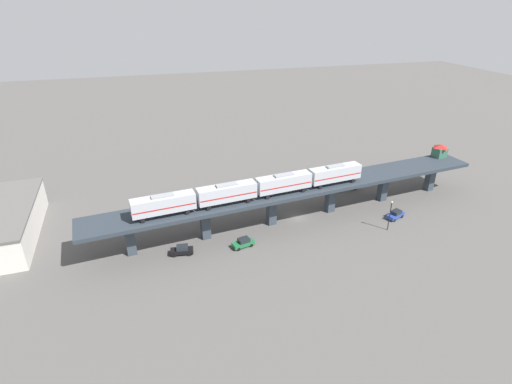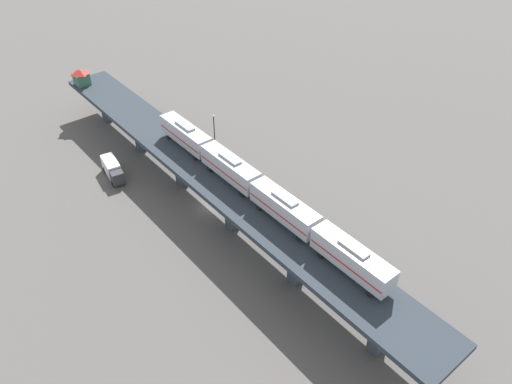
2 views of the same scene
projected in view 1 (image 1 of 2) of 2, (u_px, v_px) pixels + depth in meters
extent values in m
plane|color=#514F4C|center=(297.00, 218.00, 90.91)|extent=(400.00, 400.00, 0.00)
cube|color=#283039|center=(299.00, 189.00, 87.71)|extent=(18.72, 92.36, 0.80)
cube|color=#333D47|center=(430.00, 177.00, 102.70)|extent=(1.99, 1.99, 6.88)
cube|color=#333D47|center=(383.00, 187.00, 97.52)|extent=(1.99, 1.99, 6.88)
cube|color=#333D47|center=(330.00, 198.00, 92.34)|extent=(1.99, 1.99, 6.88)
cube|color=#333D47|center=(271.00, 210.00, 87.15)|extent=(1.99, 1.99, 6.88)
cube|color=#333D47|center=(205.00, 223.00, 81.97)|extent=(1.99, 1.99, 6.88)
cube|color=#333D47|center=(130.00, 238.00, 76.79)|extent=(1.99, 1.99, 6.88)
cube|color=#ADB2BA|center=(335.00, 173.00, 88.07)|extent=(4.14, 12.24, 3.10)
cube|color=#B21E1E|center=(335.00, 175.00, 88.20)|extent=(4.15, 12.01, 0.24)
cube|color=gray|center=(336.00, 166.00, 87.31)|extent=(1.86, 4.33, 0.36)
cylinder|color=black|center=(353.00, 181.00, 89.46)|extent=(0.31, 0.86, 0.84)
cylinder|color=black|center=(347.00, 177.00, 91.44)|extent=(0.31, 0.86, 0.84)
cylinder|color=black|center=(321.00, 187.00, 86.56)|extent=(0.31, 0.86, 0.84)
cylinder|color=black|center=(315.00, 183.00, 88.54)|extent=(0.31, 0.86, 0.84)
cube|color=#ADB2BA|center=(284.00, 182.00, 83.71)|extent=(4.14, 12.24, 3.10)
cube|color=#B21E1E|center=(284.00, 184.00, 83.85)|extent=(4.15, 12.01, 0.24)
cube|color=gray|center=(284.00, 175.00, 82.95)|extent=(1.86, 4.33, 0.36)
cylinder|color=black|center=(303.00, 190.00, 85.11)|extent=(0.31, 0.86, 0.84)
cylinder|color=black|center=(298.00, 186.00, 87.09)|extent=(0.31, 0.86, 0.84)
cylinder|color=black|center=(268.00, 197.00, 82.21)|extent=(0.31, 0.86, 0.84)
cylinder|color=black|center=(263.00, 193.00, 84.18)|extent=(0.31, 0.86, 0.84)
cube|color=#ADB2BA|center=(227.00, 193.00, 79.36)|extent=(4.14, 12.24, 3.10)
cube|color=#B21E1E|center=(227.00, 194.00, 79.49)|extent=(4.15, 12.01, 0.24)
cube|color=gray|center=(227.00, 185.00, 78.60)|extent=(1.86, 4.33, 0.36)
cylinder|color=black|center=(249.00, 201.00, 80.76)|extent=(0.31, 0.86, 0.84)
cylinder|color=black|center=(244.00, 196.00, 82.73)|extent=(0.31, 0.86, 0.84)
cylinder|color=black|center=(209.00, 209.00, 77.86)|extent=(0.31, 0.86, 0.84)
cylinder|color=black|center=(205.00, 203.00, 79.83)|extent=(0.31, 0.86, 0.84)
cube|color=#ADB2BA|center=(163.00, 204.00, 75.01)|extent=(4.14, 12.24, 3.10)
cube|color=#B21E1E|center=(164.00, 205.00, 75.14)|extent=(4.15, 12.01, 0.24)
cube|color=gray|center=(162.00, 196.00, 74.25)|extent=(1.86, 4.33, 0.36)
cylinder|color=black|center=(188.00, 213.00, 76.41)|extent=(0.31, 0.86, 0.84)
cylinder|color=black|center=(185.00, 207.00, 78.38)|extent=(0.31, 0.86, 0.84)
cylinder|color=black|center=(143.00, 221.00, 73.51)|extent=(0.31, 0.86, 0.84)
cylinder|color=black|center=(141.00, 215.00, 75.48)|extent=(0.31, 0.86, 0.84)
cube|color=#33604C|center=(439.00, 152.00, 103.68)|extent=(3.10, 3.10, 2.50)
pyramid|color=maroon|center=(441.00, 146.00, 102.93)|extent=(3.56, 3.56, 0.90)
cube|color=#1E6638|center=(243.00, 244.00, 80.06)|extent=(2.76, 4.70, 0.80)
cube|color=#1E2328|center=(244.00, 240.00, 79.79)|extent=(2.10, 2.52, 0.76)
cylinder|color=black|center=(251.00, 245.00, 80.20)|extent=(0.39, 0.70, 0.66)
cylinder|color=black|center=(247.00, 241.00, 81.54)|extent=(0.39, 0.70, 0.66)
cylinder|color=black|center=(239.00, 249.00, 78.94)|extent=(0.39, 0.70, 0.66)
cylinder|color=black|center=(235.00, 245.00, 80.28)|extent=(0.39, 0.70, 0.66)
cube|color=black|center=(182.00, 251.00, 77.74)|extent=(2.38, 4.60, 0.80)
cube|color=#1E2328|center=(182.00, 247.00, 77.42)|extent=(1.92, 2.40, 0.76)
cylinder|color=black|center=(189.00, 255.00, 77.34)|extent=(0.33, 0.69, 0.66)
cylinder|color=black|center=(189.00, 250.00, 78.86)|extent=(0.33, 0.69, 0.66)
cylinder|color=black|center=(174.00, 256.00, 76.97)|extent=(0.33, 0.69, 0.66)
cylinder|color=black|center=(175.00, 251.00, 78.49)|extent=(0.33, 0.69, 0.66)
cube|color=#233D93|center=(395.00, 215.00, 90.42)|extent=(3.28, 4.75, 0.80)
cube|color=#1E2328|center=(396.00, 212.00, 90.16)|extent=(2.33, 2.65, 0.76)
cylinder|color=black|center=(402.00, 216.00, 90.77)|extent=(0.46, 0.70, 0.66)
cylinder|color=black|center=(396.00, 213.00, 91.98)|extent=(0.46, 0.70, 0.66)
cylinder|color=black|center=(395.00, 220.00, 89.20)|extent=(0.46, 0.70, 0.66)
cylinder|color=black|center=(388.00, 217.00, 90.42)|extent=(0.46, 0.70, 0.66)
cube|color=#333338|center=(335.00, 184.00, 103.21)|extent=(2.30, 2.11, 2.30)
cube|color=silver|center=(348.00, 182.00, 103.86)|extent=(2.56, 5.31, 2.70)
cylinder|color=black|center=(333.00, 187.00, 104.58)|extent=(0.40, 1.02, 1.00)
cylinder|color=black|center=(336.00, 190.00, 102.85)|extent=(0.40, 1.02, 1.00)
cylinder|color=black|center=(351.00, 185.00, 105.69)|extent=(0.40, 1.02, 1.00)
cylinder|color=black|center=(355.00, 188.00, 103.88)|extent=(0.40, 1.02, 1.00)
cylinder|color=black|center=(390.00, 217.00, 84.74)|extent=(0.20, 0.20, 6.50)
sphere|color=beige|center=(392.00, 202.00, 83.22)|extent=(0.44, 0.44, 0.44)
cube|color=beige|center=(10.00, 223.00, 82.45)|extent=(28.38, 11.11, 6.40)
cube|color=#595654|center=(5.00, 209.00, 80.95)|extent=(28.94, 11.33, 0.40)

